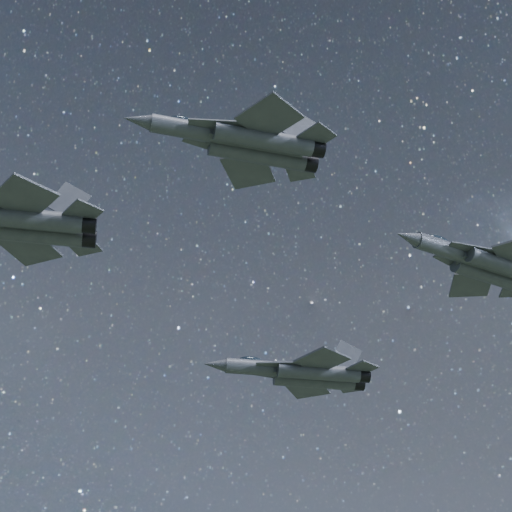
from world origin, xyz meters
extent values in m
cube|color=#333640|center=(-20.65, 1.04, 146.74)|extent=(8.96, 1.90, 1.41)
cylinder|color=#333640|center=(-20.18, -0.04, 146.25)|extent=(9.18, 1.97, 1.70)
cylinder|color=#333640|center=(-20.24, 2.14, 146.25)|extent=(9.18, 1.97, 1.70)
cylinder|color=black|center=(-15.18, 0.11, 146.25)|extent=(1.46, 1.61, 1.57)
cylinder|color=black|center=(-15.24, 2.28, 146.25)|extent=(1.46, 1.61, 1.57)
cube|color=#333640|center=(-20.32, -2.65, 146.46)|extent=(6.03, 6.18, 0.22)
cube|color=#333640|center=(-20.54, 4.74, 146.46)|extent=(5.93, 6.12, 0.22)
cube|color=#333640|center=(-15.57, -1.32, 146.46)|extent=(3.56, 3.63, 0.16)
cube|color=#333640|center=(-15.72, 3.68, 146.46)|extent=(3.49, 3.58, 0.16)
cube|color=#333640|center=(-17.02, -0.22, 148.31)|extent=(3.78, 0.51, 3.87)
cube|color=#333640|center=(-17.10, 2.50, 148.31)|extent=(3.77, 0.59, 3.87)
cylinder|color=#333640|center=(2.77, 19.00, 142.93)|extent=(7.77, 1.78, 1.63)
cone|color=#333640|center=(-2.26, 18.90, 142.93)|extent=(2.54, 1.51, 1.46)
ellipsoid|color=black|center=(1.51, 18.98, 143.71)|extent=(2.51, 1.15, 0.81)
cube|color=#333640|center=(8.20, 19.11, 142.88)|extent=(8.61, 1.74, 1.36)
cylinder|color=#333640|center=(8.64, 18.07, 142.41)|extent=(8.82, 1.80, 1.63)
cylinder|color=#333640|center=(8.60, 20.16, 142.41)|extent=(8.82, 1.80, 1.63)
cylinder|color=black|center=(13.46, 18.16, 142.41)|extent=(1.39, 1.53, 1.51)
cylinder|color=black|center=(13.41, 20.26, 142.41)|extent=(1.39, 1.53, 1.51)
cube|color=#333640|center=(4.68, 17.63, 142.80)|extent=(5.56, 2.07, 0.13)
cube|color=#333640|center=(4.62, 20.45, 142.80)|extent=(5.56, 2.27, 0.13)
cube|color=#333640|center=(8.48, 15.56, 142.61)|extent=(5.79, 5.94, 0.21)
cube|color=#333640|center=(8.34, 22.67, 142.61)|extent=(5.72, 5.90, 0.21)
cube|color=#333640|center=(13.06, 16.80, 142.61)|extent=(3.41, 3.48, 0.16)
cube|color=#333640|center=(12.97, 21.61, 142.61)|extent=(3.37, 3.45, 0.16)
cube|color=#333640|center=(11.68, 17.87, 144.39)|extent=(3.64, 0.48, 3.72)
cube|color=#333640|center=(11.63, 20.48, 144.39)|extent=(3.63, 0.53, 3.72)
cylinder|color=#333640|center=(-7.00, -12.50, 146.60)|extent=(6.71, 2.14, 1.39)
cone|color=#333640|center=(-11.25, -12.99, 146.60)|extent=(2.27, 1.49, 1.25)
ellipsoid|color=black|center=(-8.06, -12.62, 147.27)|extent=(2.21, 1.17, 0.69)
cube|color=#333640|center=(-2.40, -11.96, 146.55)|extent=(7.41, 2.17, 1.16)
cylinder|color=#333640|center=(-1.95, -12.81, 146.15)|extent=(7.59, 2.24, 1.39)
cylinder|color=#333640|center=(-2.15, -11.04, 146.15)|extent=(7.59, 2.24, 1.39)
cylinder|color=black|center=(2.12, -12.33, 146.15)|extent=(1.30, 1.41, 1.28)
cylinder|color=black|center=(1.91, -10.56, 146.15)|extent=(1.30, 1.41, 1.28)
cube|color=#333640|center=(-5.27, -13.51, 146.49)|extent=(4.69, 1.33, 0.11)
cube|color=#333640|center=(-5.55, -11.12, 146.49)|extent=(4.71, 2.34, 0.11)
cube|color=#333640|center=(-1.88, -14.95, 146.33)|extent=(5.03, 5.10, 0.18)
cube|color=#333640|center=(-2.58, -8.93, 146.33)|extent=(4.70, 4.91, 0.18)
cube|color=#333640|center=(1.90, -13.52, 146.33)|extent=(2.97, 3.01, 0.13)
cube|color=#333640|center=(1.43, -9.45, 146.33)|extent=(2.76, 2.86, 0.13)
cube|color=#333640|center=(0.64, -12.73, 147.85)|extent=(3.11, 0.49, 3.17)
cube|color=#333640|center=(0.39, -10.52, 147.85)|extent=(3.06, 0.75, 3.17)
cylinder|color=#333640|center=(16.45, -1.29, 145.70)|extent=(7.20, 3.76, 1.50)
cone|color=#333640|center=(12.10, -2.82, 145.70)|extent=(2.62, 2.03, 1.34)
ellipsoid|color=black|center=(15.37, -1.67, 146.42)|extent=(2.49, 1.71, 0.74)
cube|color=#333640|center=(21.17, 0.36, 145.65)|extent=(7.91, 3.96, 1.25)
cylinder|color=#333640|center=(21.85, -0.42, 145.22)|extent=(8.11, 4.08, 1.50)
cylinder|color=#333640|center=(21.21, 1.39, 145.22)|extent=(8.11, 4.08, 1.50)
cube|color=#333640|center=(18.51, -1.95, 145.59)|extent=(5.09, 1.76, 0.12)
cube|color=#333640|center=(17.66, 0.50, 145.59)|extent=(4.85, 3.43, 0.12)
cube|color=#333640|center=(20.27, 3.50, 145.41)|extent=(4.47, 4.83, 0.19)
cube|color=#333640|center=(23.76, 2.54, 147.05)|extent=(3.11, 1.50, 3.42)
camera|label=1|loc=(-8.77, -55.63, 106.97)|focal=55.00mm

